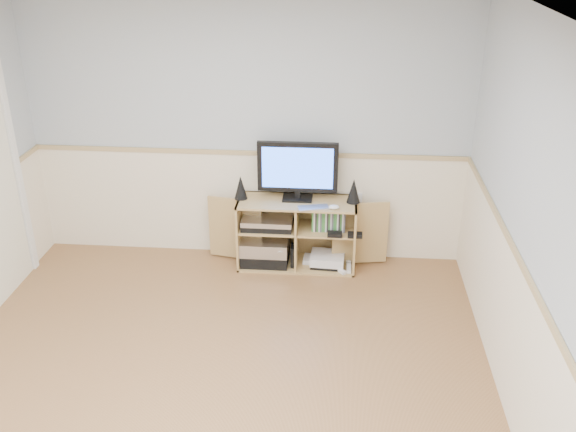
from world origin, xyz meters
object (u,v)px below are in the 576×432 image
object	(u,v)px
media_cabinet	(297,230)
monitor	(298,169)
game_consoles	(326,260)
keyboard	(313,208)

from	to	relation	value
media_cabinet	monitor	xyz separation A→B (m)	(0.00, -0.00, 0.61)
game_consoles	media_cabinet	bearing A→B (deg)	167.24
monitor	game_consoles	xyz separation A→B (m)	(0.28, -0.06, -0.87)
monitor	game_consoles	bearing A→B (deg)	-12.32
media_cabinet	keyboard	xyz separation A→B (m)	(0.15, -0.19, 0.32)
keyboard	game_consoles	xyz separation A→B (m)	(0.12, 0.13, -0.59)
monitor	keyboard	distance (m)	0.38
media_cabinet	keyboard	bearing A→B (deg)	-51.02
monitor	game_consoles	distance (m)	0.92
media_cabinet	monitor	distance (m)	0.61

